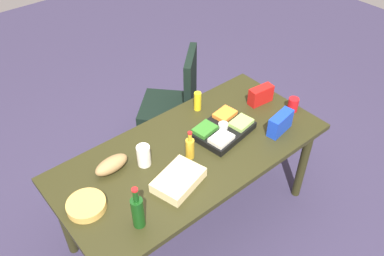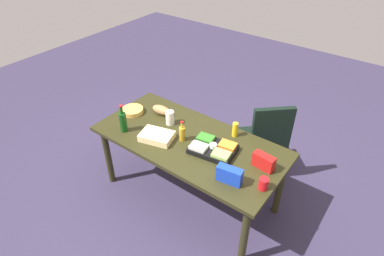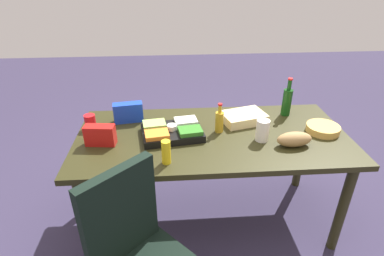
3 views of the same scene
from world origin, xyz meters
name	(u,v)px [view 1 (image 1 of 3)]	position (x,y,z in m)	size (l,w,h in m)	color
ground_plane	(192,219)	(0.00, 0.00, 0.00)	(10.00, 10.00, 0.00)	#332C46
conference_table	(192,159)	(0.00, 0.00, 0.71)	(1.93, 0.92, 0.80)	#2B2912
office_chair	(174,113)	(-0.46, -0.82, 0.39)	(0.68, 0.68, 1.02)	gray
mustard_bottle	(198,101)	(-0.33, -0.32, 0.87)	(0.06, 0.06, 0.16)	yellow
bread_loaf	(112,165)	(0.52, -0.19, 0.85)	(0.24, 0.11, 0.10)	#9B7647
chip_bag_red	(261,95)	(-0.77, -0.07, 0.87)	(0.20, 0.08, 0.14)	red
sheet_cake	(179,180)	(0.26, 0.19, 0.83)	(0.32, 0.22, 0.07)	beige
dressing_bottle	(190,148)	(0.05, 0.04, 0.88)	(0.08, 0.08, 0.22)	gold
veggie_tray	(223,129)	(-0.29, 0.01, 0.83)	(0.46, 0.36, 0.09)	black
mayo_jar	(144,156)	(0.33, -0.10, 0.87)	(0.09, 0.09, 0.15)	white
chip_bowl	(86,205)	(0.81, -0.02, 0.82)	(0.24, 0.24, 0.05)	gold
chip_bag_blue	(280,123)	(-0.62, 0.26, 0.87)	(0.22, 0.08, 0.15)	#173BBE
red_solo_cup	(293,104)	(-0.89, 0.16, 0.85)	(0.08, 0.08, 0.11)	red
wine_bottle	(138,211)	(0.63, 0.28, 0.92)	(0.09, 0.09, 0.31)	#114012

